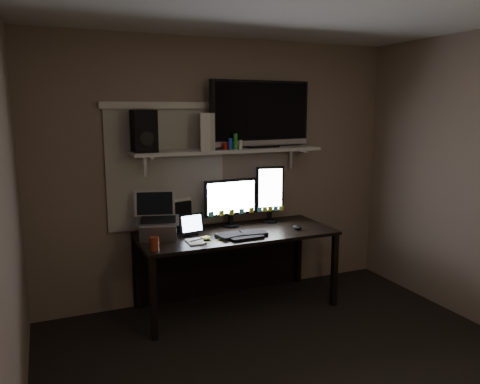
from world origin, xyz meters
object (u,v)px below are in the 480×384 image
tv (261,114)px  speaker (144,131)px  monitor_portrait (270,194)px  game_console (205,131)px  desk (232,247)px  keyboard (242,234)px  mouse (297,228)px  tablet (191,225)px  laptop (158,216)px  cup (154,244)px  monitor_landscape (231,202)px

tv → speaker: tv is taller
monitor_portrait → game_console: size_ratio=1.71×
monitor_portrait → tv: 0.79m
desk → keyboard: (-0.01, -0.27, 0.19)m
mouse → game_console: 1.24m
monitor_portrait → tv: (-0.10, 0.02, 0.78)m
tv → game_console: size_ratio=3.17×
game_console → tablet: bearing=-126.4°
mouse → laptop: size_ratio=0.27×
mouse → tv: 1.13m
cup → speaker: bearing=84.7°
keyboard → cup: size_ratio=4.17×
laptop → monitor_portrait: bearing=23.3°
desk → speaker: (-0.78, 0.08, 1.11)m
laptop → game_console: (0.48, 0.13, 0.72)m
speaker → monitor_portrait: bearing=0.6°
laptop → cup: (-0.11, -0.33, -0.15)m
desk → monitor_portrait: monitor_portrait is taller
keyboard → tv: size_ratio=0.44×
game_console → mouse: bearing=-6.3°
keyboard → game_console: bearing=120.4°
desk → mouse: size_ratio=16.86×
monitor_landscape → tv: bearing=1.7°
desk → keyboard: keyboard is taller
monitor_portrait → mouse: bearing=-67.5°
mouse → tv: tv is taller
speaker → tablet: bearing=-23.3°
keyboard → tablet: size_ratio=2.03×
tablet → speaker: speaker is taller
desk → game_console: bearing=163.6°
monitor_landscape → laptop: size_ratio=1.32×
tablet → monitor_landscape: bearing=11.2°
keyboard → speaker: (-0.77, 0.35, 0.92)m
keyboard → tablet: tablet is taller
cup → tv: tv is taller
desk → cup: 0.94m
speaker → game_console: bearing=-1.9°
tablet → mouse: bearing=-20.6°
monitor_portrait → laptop: 1.18m
monitor_landscape → keyboard: (-0.04, -0.36, -0.22)m
speaker → mouse: bearing=-14.9°
mouse → speaker: size_ratio=0.30×
game_console → keyboard: bearing=-39.4°
tv → mouse: bearing=-67.9°
monitor_portrait → speaker: 1.39m
desk → tablet: tablet is taller
monitor_portrait → keyboard: bearing=-134.7°
desk → mouse: bearing=-25.6°
desk → tv: (0.35, 0.12, 1.24)m
monitor_landscape → monitor_portrait: (0.42, 0.01, 0.05)m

